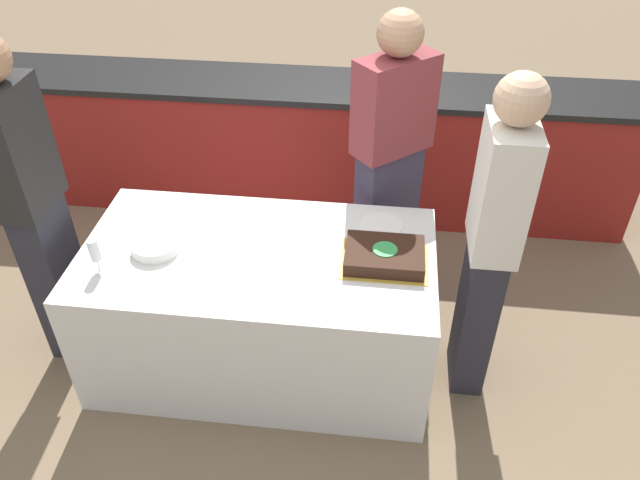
# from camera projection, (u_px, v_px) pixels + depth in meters

# --- Properties ---
(ground_plane) EXTENTS (14.00, 14.00, 0.00)m
(ground_plane) POSITION_uv_depth(u_px,v_px,m) (265.00, 355.00, 3.42)
(ground_plane) COLOR #7A664C
(back_counter) EXTENTS (4.40, 0.58, 0.92)m
(back_counter) POSITION_uv_depth(u_px,v_px,m) (303.00, 145.00, 4.34)
(back_counter) COLOR maroon
(back_counter) RESTS_ON ground_plane
(dining_table) EXTENTS (1.70, 0.92, 0.73)m
(dining_table) POSITION_uv_depth(u_px,v_px,m) (262.00, 307.00, 3.19)
(dining_table) COLOR white
(dining_table) RESTS_ON ground_plane
(cake) EXTENTS (0.41, 0.31, 0.08)m
(cake) POSITION_uv_depth(u_px,v_px,m) (385.00, 255.00, 2.90)
(cake) COLOR gold
(cake) RESTS_ON dining_table
(plate_stack) EXTENTS (0.23, 0.23, 0.05)m
(plate_stack) POSITION_uv_depth(u_px,v_px,m) (155.00, 246.00, 2.96)
(plate_stack) COLOR white
(plate_stack) RESTS_ON dining_table
(wine_glass) EXTENTS (0.06, 0.06, 0.18)m
(wine_glass) POSITION_uv_depth(u_px,v_px,m) (94.00, 251.00, 2.79)
(wine_glass) COLOR white
(wine_glass) RESTS_ON dining_table
(side_plate_near_cake) EXTENTS (0.22, 0.22, 0.00)m
(side_plate_near_cake) POSITION_uv_depth(u_px,v_px,m) (381.00, 225.00, 3.14)
(side_plate_near_cake) COLOR white
(side_plate_near_cake) RESTS_ON dining_table
(person_cutting_cake) EXTENTS (0.45, 0.43, 1.68)m
(person_cutting_cake) POSITION_uv_depth(u_px,v_px,m) (390.00, 160.00, 3.36)
(person_cutting_cake) COLOR #383347
(person_cutting_cake) RESTS_ON ground_plane
(person_seated_left) EXTENTS (0.22, 0.34, 1.74)m
(person_seated_left) POSITION_uv_depth(u_px,v_px,m) (32.00, 203.00, 2.95)
(person_seated_left) COLOR #282833
(person_seated_left) RESTS_ON ground_plane
(person_seated_right) EXTENTS (0.21, 0.34, 1.68)m
(person_seated_right) POSITION_uv_depth(u_px,v_px,m) (491.00, 242.00, 2.78)
(person_seated_right) COLOR #282833
(person_seated_right) RESTS_ON ground_plane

